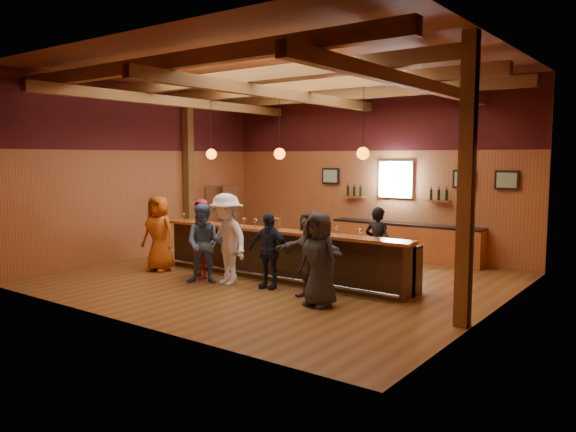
{
  "coord_description": "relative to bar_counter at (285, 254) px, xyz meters",
  "views": [
    {
      "loc": [
        7.24,
        -9.49,
        2.63
      ],
      "look_at": [
        0.0,
        0.3,
        1.35
      ],
      "focal_mm": 35.0,
      "sensor_mm": 36.0,
      "label": 1
    }
  ],
  "objects": [
    {
      "name": "room",
      "position": [
        -0.02,
        -0.09,
        2.69
      ],
      "size": [
        9.04,
        9.0,
        4.52
      ],
      "color": "brown",
      "rests_on": "ground"
    },
    {
      "name": "bar_counter",
      "position": [
        0.0,
        0.0,
        0.0
      ],
      "size": [
        6.3,
        1.07,
        1.11
      ],
      "color": "black",
      "rests_on": "ground"
    },
    {
      "name": "back_bar_cabinet",
      "position": [
        1.18,
        3.57,
        -0.05
      ],
      "size": [
        4.0,
        0.52,
        0.95
      ],
      "color": "#91421A",
      "rests_on": "ground"
    },
    {
      "name": "window",
      "position": [
        0.78,
        3.8,
        1.53
      ],
      "size": [
        0.95,
        0.09,
        0.95
      ],
      "color": "silver",
      "rests_on": "room"
    },
    {
      "name": "framed_pictures",
      "position": [
        1.65,
        3.79,
        1.58
      ],
      "size": [
        5.35,
        0.05,
        0.45
      ],
      "color": "black",
      "rests_on": "room"
    },
    {
      "name": "wine_shelves",
      "position": [
        0.78,
        3.73,
        1.1
      ],
      "size": [
        3.0,
        0.18,
        0.3
      ],
      "color": "#91421A",
      "rests_on": "room"
    },
    {
      "name": "pendant_lights",
      "position": [
        -0.02,
        -0.15,
        2.19
      ],
      "size": [
        4.24,
        0.24,
        1.37
      ],
      "color": "black",
      "rests_on": "room"
    },
    {
      "name": "stainless_fridge",
      "position": [
        -4.12,
        2.45,
        0.38
      ],
      "size": [
        0.7,
        0.7,
        1.8
      ],
      "primitive_type": "cube",
      "color": "silver",
      "rests_on": "ground"
    },
    {
      "name": "customer_orange",
      "position": [
        -2.82,
        -1.09,
        0.35
      ],
      "size": [
        0.93,
        0.69,
        1.75
      ],
      "primitive_type": "imported",
      "rotation": [
        0.0,
        0.0,
        0.16
      ],
      "color": "#BA5111",
      "rests_on": "ground"
    },
    {
      "name": "customer_redvest",
      "position": [
        -1.5,
        -1.06,
        0.34
      ],
      "size": [
        0.74,
        0.62,
        1.72
      ],
      "primitive_type": "imported",
      "rotation": [
        0.0,
        0.0,
        -0.38
      ],
      "color": "maroon",
      "rests_on": "ground"
    },
    {
      "name": "customer_denim",
      "position": [
        -1.05,
        -1.38,
        0.31
      ],
      "size": [
        1.02,
        0.96,
        1.66
      ],
      "primitive_type": "imported",
      "rotation": [
        0.0,
        0.0,
        0.55
      ],
      "color": "#5071A0",
      "rests_on": "ground"
    },
    {
      "name": "customer_white",
      "position": [
        -0.61,
        -1.19,
        0.42
      ],
      "size": [
        1.34,
        0.95,
        1.89
      ],
      "primitive_type": "imported",
      "rotation": [
        0.0,
        0.0,
        -0.22
      ],
      "color": "white",
      "rests_on": "ground"
    },
    {
      "name": "customer_navy",
      "position": [
        0.31,
        -0.95,
        0.24
      ],
      "size": [
        0.94,
        0.49,
        1.53
      ],
      "primitive_type": "imported",
      "rotation": [
        0.0,
        0.0,
        0.14
      ],
      "color": "#1A2034",
      "rests_on": "ground"
    },
    {
      "name": "customer_brown",
      "position": [
        1.45,
        -1.07,
        0.3
      ],
      "size": [
        1.55,
        0.56,
        1.65
      ],
      "primitive_type": "imported",
      "rotation": [
        0.0,
        0.0,
        -0.05
      ],
      "color": "#4E403E",
      "rests_on": "ground"
    },
    {
      "name": "customer_dark",
      "position": [
        1.88,
        -1.49,
        0.31
      ],
      "size": [
        0.88,
        0.64,
        1.67
      ],
      "primitive_type": "imported",
      "rotation": [
        0.0,
        0.0,
        -0.14
      ],
      "color": "#27282A",
      "rests_on": "ground"
    },
    {
      "name": "bartender",
      "position": [
        1.78,
        0.92,
        0.28
      ],
      "size": [
        0.6,
        0.41,
        1.6
      ],
      "primitive_type": "imported",
      "rotation": [
        0.0,
        0.0,
        3.2
      ],
      "color": "black",
      "rests_on": "ground"
    },
    {
      "name": "ice_bucket",
      "position": [
        -0.02,
        -0.29,
        0.7
      ],
      "size": [
        0.21,
        0.21,
        0.23
      ],
      "primitive_type": "cylinder",
      "color": "brown",
      "rests_on": "bar_counter"
    },
    {
      "name": "bottle_a",
      "position": [
        0.57,
        -0.17,
        0.72
      ],
      "size": [
        0.07,
        0.07,
        0.34
      ],
      "color": "black",
      "rests_on": "bar_counter"
    },
    {
      "name": "bottle_b",
      "position": [
        0.87,
        -0.2,
        0.74
      ],
      "size": [
        0.08,
        0.08,
        0.38
      ],
      "color": "black",
      "rests_on": "bar_counter"
    },
    {
      "name": "glass_a",
      "position": [
        -2.84,
        -0.29,
        0.72
      ],
      "size": [
        0.08,
        0.08,
        0.19
      ],
      "color": "silver",
      "rests_on": "bar_counter"
    },
    {
      "name": "glass_b",
      "position": [
        -2.15,
        -0.32,
        0.7
      ],
      "size": [
        0.07,
        0.07,
        0.16
      ],
      "color": "silver",
      "rests_on": "bar_counter"
    },
    {
      "name": "glass_c",
      "position": [
        -1.41,
        -0.22,
        0.72
      ],
      "size": [
        0.08,
        0.08,
        0.18
      ],
      "color": "silver",
      "rests_on": "bar_counter"
    },
    {
      "name": "glass_d",
      "position": [
        -0.84,
        -0.37,
        0.73
      ],
      "size": [
        0.09,
        0.09,
        0.2
      ],
      "color": "silver",
      "rests_on": "bar_counter"
    },
    {
      "name": "glass_e",
      "position": [
        -0.54,
        -0.34,
        0.73
      ],
      "size": [
        0.09,
        0.09,
        0.2
      ],
      "color": "silver",
      "rests_on": "bar_counter"
    },
    {
      "name": "glass_f",
      "position": [
        0.91,
        -0.36,
        0.71
      ],
      "size": [
        0.07,
        0.07,
        0.16
      ],
      "color": "silver",
      "rests_on": "bar_counter"
    },
    {
      "name": "glass_g",
      "position": [
        1.46,
        -0.21,
        0.7
      ],
      "size": [
        0.07,
        0.07,
        0.16
      ],
      "color": "silver",
      "rests_on": "bar_counter"
    },
    {
      "name": "glass_h",
      "position": [
        2.07,
        -0.38,
        0.72
      ],
      "size": [
        0.08,
        0.08,
        0.18
      ],
      "color": "silver",
      "rests_on": "bar_counter"
    }
  ]
}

